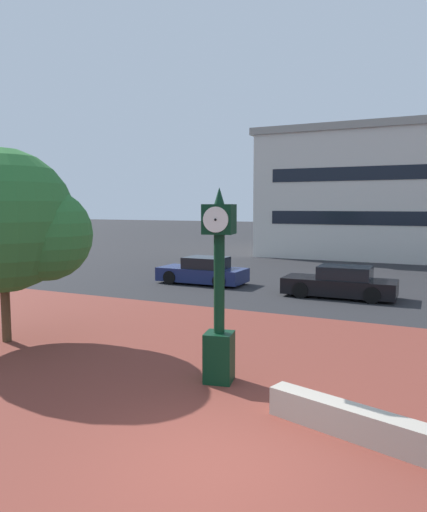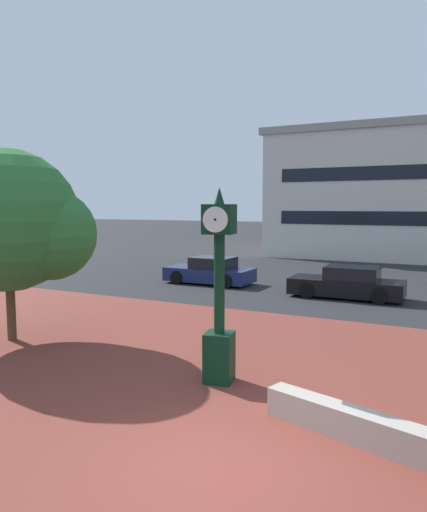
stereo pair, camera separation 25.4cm
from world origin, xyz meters
name	(u,v)px [view 2 (the right image)]	position (x,y,z in m)	size (l,w,h in m)	color
ground_plane	(211,467)	(0.00, 0.00, 0.00)	(200.00, 200.00, 0.00)	#262628
plaza_brick_paving	(278,396)	(0.00, 2.85, 0.00)	(44.00, 13.69, 0.01)	brown
planter_wall	(357,426)	(1.70, 1.71, 0.25)	(3.20, 0.40, 0.50)	#ADA393
street_clock	(219,297)	(-1.37, 3.06, 1.80)	(0.72, 0.76, 4.06)	black
plaza_tree	(16,223)	(-7.68, 3.43, 3.21)	(4.15, 3.86, 5.23)	#4C3823
car_street_near	(347,284)	(-0.88, 13.70, 0.57)	(4.46, 1.86, 1.28)	black
car_street_far	(210,272)	(-7.44, 14.38, 0.57)	(4.17, 1.89, 1.28)	navy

